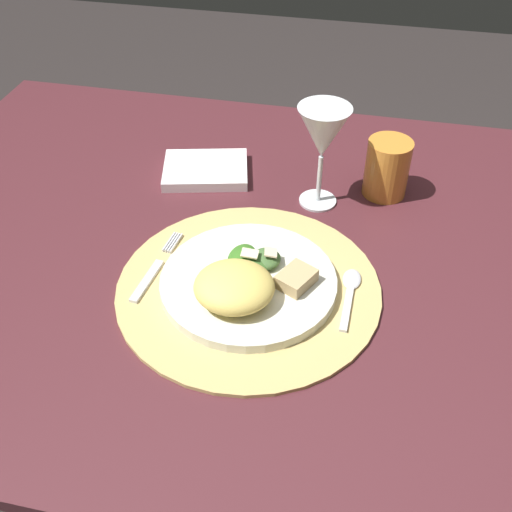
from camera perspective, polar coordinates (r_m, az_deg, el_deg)
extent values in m
plane|color=#2C2625|center=(1.52, 3.01, -21.33)|extent=(6.00, 6.00, 0.00)
cube|color=#4D2127|center=(0.94, 4.54, -0.25)|extent=(1.42, 0.91, 0.02)
cylinder|color=#50222C|center=(1.63, -16.47, 1.66)|extent=(0.07, 0.07, 0.72)
cylinder|color=tan|center=(0.87, -0.70, -2.95)|extent=(0.37, 0.37, 0.01)
cylinder|color=silver|center=(0.86, -0.70, -2.44)|extent=(0.25, 0.25, 0.02)
ellipsoid|color=#E9CB62|center=(0.82, -2.03, -2.85)|extent=(0.12, 0.11, 0.04)
ellipsoid|color=#436733|center=(0.88, 0.89, -0.27)|extent=(0.05, 0.05, 0.02)
ellipsoid|color=#397022|center=(0.88, -1.27, -0.19)|extent=(0.04, 0.06, 0.02)
ellipsoid|color=#376026|center=(0.87, -0.53, -0.71)|extent=(0.06, 0.05, 0.02)
cube|color=beige|center=(0.87, 1.37, 0.35)|extent=(0.02, 0.03, 0.01)
cube|color=beige|center=(0.86, -0.58, 0.24)|extent=(0.02, 0.02, 0.00)
cube|color=tan|center=(0.85, 3.84, -2.12)|extent=(0.06, 0.06, 0.02)
cube|color=silver|center=(0.89, -10.06, -2.28)|extent=(0.02, 0.09, 0.00)
cube|color=silver|center=(0.95, -8.05, 1.30)|extent=(0.01, 0.05, 0.00)
cube|color=silver|center=(0.95, -7.83, 1.26)|extent=(0.01, 0.05, 0.00)
cube|color=silver|center=(0.95, -7.61, 1.21)|extent=(0.01, 0.05, 0.00)
cube|color=silver|center=(0.94, -7.39, 1.16)|extent=(0.01, 0.05, 0.00)
cube|color=silver|center=(0.84, 8.41, -4.80)|extent=(0.01, 0.09, 0.00)
ellipsoid|color=silver|center=(0.89, 8.86, -2.13)|extent=(0.03, 0.04, 0.01)
cube|color=white|center=(1.10, -4.69, 7.94)|extent=(0.17, 0.14, 0.02)
cylinder|color=silver|center=(1.04, 5.50, 5.15)|extent=(0.06, 0.06, 0.00)
cylinder|color=silver|center=(1.02, 5.66, 7.16)|extent=(0.01, 0.01, 0.08)
cone|color=silver|center=(0.97, 5.99, 11.28)|extent=(0.08, 0.08, 0.08)
cylinder|color=orange|center=(1.05, 12.03, 7.96)|extent=(0.07, 0.07, 0.10)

